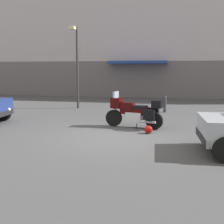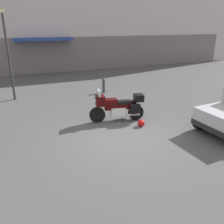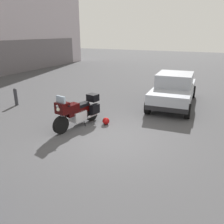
% 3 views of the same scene
% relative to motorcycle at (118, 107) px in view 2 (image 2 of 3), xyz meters
% --- Properties ---
extents(ground_plane, '(80.00, 80.00, 0.00)m').
position_rel_motorcycle_xyz_m(ground_plane, '(-0.45, -1.61, -0.62)').
color(ground_plane, '#424244').
extents(motorcycle, '(2.24, 0.98, 1.36)m').
position_rel_motorcycle_xyz_m(motorcycle, '(0.00, 0.00, 0.00)').
color(motorcycle, black).
rests_on(motorcycle, ground).
extents(helmet, '(0.28, 0.28, 0.28)m').
position_rel_motorcycle_xyz_m(helmet, '(0.60, -0.88, -0.48)').
color(helmet, '#990C0C').
rests_on(helmet, ground).
extents(streetlamp_curbside, '(0.28, 0.94, 4.49)m').
position_rel_motorcycle_xyz_m(streetlamp_curbside, '(-3.87, 4.67, 2.13)').
color(streetlamp_curbside, '#2D2D33').
rests_on(streetlamp_curbside, ground).
extents(bollard_curbside, '(0.16, 0.16, 0.86)m').
position_rel_motorcycle_xyz_m(bollard_curbside, '(0.99, 4.27, -0.17)').
color(bollard_curbside, '#333338').
rests_on(bollard_curbside, ground).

